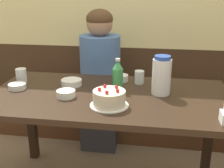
# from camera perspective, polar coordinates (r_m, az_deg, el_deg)

# --- Properties ---
(bench_seat) EXTENTS (2.40, 0.38, 0.42)m
(bench_seat) POSITION_cam_1_polar(r_m,az_deg,el_deg) (2.67, 2.31, -6.16)
(bench_seat) COLOR #56331E
(bench_seat) RESTS_ON ground_plane
(dining_table) EXTENTS (1.48, 0.78, 0.73)m
(dining_table) POSITION_cam_1_polar(r_m,az_deg,el_deg) (1.75, -0.67, -4.88)
(dining_table) COLOR black
(dining_table) RESTS_ON ground_plane
(birthday_cake) EXTENTS (0.22, 0.22, 0.11)m
(birthday_cake) POSITION_cam_1_polar(r_m,az_deg,el_deg) (1.53, -0.57, -2.94)
(birthday_cake) COLOR white
(birthday_cake) RESTS_ON dining_table
(water_pitcher) EXTENTS (0.11, 0.11, 0.24)m
(water_pitcher) POSITION_cam_1_polar(r_m,az_deg,el_deg) (1.71, 10.03, 1.68)
(water_pitcher) COLOR white
(water_pitcher) RESTS_ON dining_table
(soju_bottle) EXTENTS (0.07, 0.07, 0.20)m
(soju_bottle) POSITION_cam_1_polar(r_m,az_deg,el_deg) (1.77, 1.17, 1.84)
(soju_bottle) COLOR #388E4C
(soju_bottle) RESTS_ON dining_table
(bowl_soup_white) EXTENTS (0.11, 0.11, 0.04)m
(bowl_soup_white) POSITION_cam_1_polar(r_m,az_deg,el_deg) (1.69, -9.35, -1.97)
(bowl_soup_white) COLOR white
(bowl_soup_white) RESTS_ON dining_table
(bowl_rice_small) EXTENTS (0.10, 0.10, 0.04)m
(bowl_rice_small) POSITION_cam_1_polar(r_m,az_deg,el_deg) (1.95, 1.82, 1.24)
(bowl_rice_small) COLOR white
(bowl_rice_small) RESTS_ON dining_table
(bowl_side_dish) EXTENTS (0.11, 0.11, 0.03)m
(bowl_side_dish) POSITION_cam_1_polar(r_m,az_deg,el_deg) (1.90, -18.70, -0.44)
(bowl_side_dish) COLOR white
(bowl_side_dish) RESTS_ON dining_table
(bowl_sauce_shallow) EXTENTS (0.14, 0.14, 0.04)m
(bowl_sauce_shallow) POSITION_cam_1_polar(r_m,az_deg,el_deg) (1.88, -8.24, 0.32)
(bowl_sauce_shallow) COLOR white
(bowl_sauce_shallow) RESTS_ON dining_table
(glass_water_tall) EXTENTS (0.06, 0.06, 0.09)m
(glass_water_tall) POSITION_cam_1_polar(r_m,az_deg,el_deg) (1.90, 5.58, 1.38)
(glass_water_tall) COLOR silver
(glass_water_tall) RESTS_ON dining_table
(glass_tumbler_short) EXTENTS (0.07, 0.07, 0.09)m
(glass_tumbler_short) POSITION_cam_1_polar(r_m,az_deg,el_deg) (2.03, -17.95, 1.71)
(glass_tumbler_short) COLOR silver
(glass_tumbler_short) RESTS_ON dining_table
(person_teal_shirt) EXTENTS (0.34, 0.34, 1.19)m
(person_teal_shirt) POSITION_cam_1_polar(r_m,az_deg,el_deg) (2.39, -2.36, 0.31)
(person_teal_shirt) COLOR #33333D
(person_teal_shirt) RESTS_ON ground_plane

